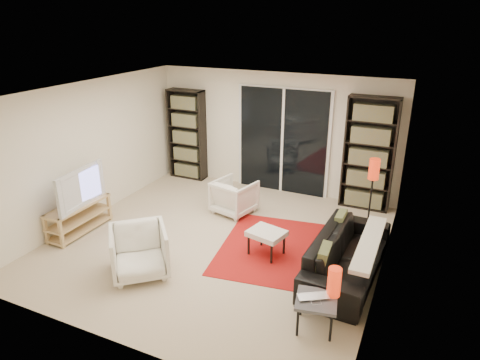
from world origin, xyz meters
name	(u,v)px	position (x,y,z in m)	size (l,w,h in m)	color
floor	(218,241)	(0.00, 0.00, 0.00)	(5.00, 5.00, 0.00)	#C2AE8E
wall_back	(274,133)	(0.00, 2.50, 1.20)	(5.00, 0.02, 2.40)	white
wall_front	(104,249)	(0.00, -2.50, 1.20)	(5.00, 0.02, 2.40)	white
wall_left	(90,151)	(-2.50, 0.00, 1.20)	(0.02, 5.00, 2.40)	white
wall_right	(389,200)	(2.50, 0.00, 1.20)	(0.02, 5.00, 2.40)	white
ceiling	(215,92)	(0.00, 0.00, 2.40)	(5.00, 5.00, 0.02)	white
sliding_door	(283,141)	(0.20, 2.46, 1.05)	(1.92, 0.08, 2.16)	white
bookshelf_left	(187,135)	(-1.95, 2.33, 0.98)	(0.80, 0.30, 1.95)	black
bookshelf_right	(369,154)	(1.90, 2.33, 1.05)	(0.90, 0.30, 2.10)	black
tv_stand	(79,217)	(-2.27, -0.66, 0.26)	(0.38, 1.18, 0.50)	#D8B181
tv	(76,187)	(-2.25, -0.66, 0.82)	(1.11, 0.15, 0.64)	black
rug	(271,247)	(0.85, 0.16, 0.01)	(1.52, 2.06, 0.01)	#AE1613
sofa	(348,255)	(2.07, -0.07, 0.31)	(2.09, 0.82, 0.61)	black
armchair_back	(234,197)	(-0.23, 1.09, 0.32)	(0.67, 0.69, 0.63)	white
armchair_front	(139,252)	(-0.57, -1.27, 0.35)	(0.75, 0.78, 0.71)	white
ottoman	(267,234)	(0.85, -0.05, 0.34)	(0.60, 0.53, 0.40)	white
side_table	(316,302)	(1.96, -1.33, 0.35)	(0.54, 0.54, 0.40)	#4C4C51
laptop	(314,300)	(1.95, -1.37, 0.41)	(0.36, 0.23, 0.03)	silver
table_lamp	(334,282)	(2.12, -1.17, 0.58)	(0.16, 0.16, 0.35)	red
floor_lamp	(373,177)	(2.12, 1.42, 0.95)	(0.19, 0.19, 1.27)	black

